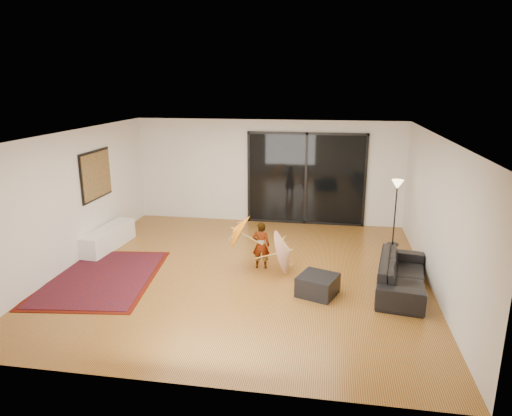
% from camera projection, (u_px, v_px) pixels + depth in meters
% --- Properties ---
extents(floor, '(7.00, 7.00, 0.00)m').
position_uv_depth(floor, '(243.00, 273.00, 8.96)').
color(floor, '#A7722D').
rests_on(floor, ground).
extents(ceiling, '(7.00, 7.00, 0.00)m').
position_uv_depth(ceiling, '(242.00, 135.00, 8.24)').
color(ceiling, white).
rests_on(ceiling, wall_back).
extents(wall_back, '(7.00, 0.00, 7.00)m').
position_uv_depth(wall_back, '(268.00, 172.00, 11.93)').
color(wall_back, silver).
rests_on(wall_back, floor).
extents(wall_front, '(7.00, 0.00, 7.00)m').
position_uv_depth(wall_front, '(185.00, 285.00, 5.27)').
color(wall_front, silver).
rests_on(wall_front, floor).
extents(wall_left, '(0.00, 7.00, 7.00)m').
position_uv_depth(wall_left, '(71.00, 199.00, 9.14)').
color(wall_left, silver).
rests_on(wall_left, floor).
extents(wall_right, '(0.00, 7.00, 7.00)m').
position_uv_depth(wall_right, '(437.00, 215.00, 8.06)').
color(wall_right, silver).
rests_on(wall_right, floor).
extents(sliding_door, '(3.06, 0.07, 2.40)m').
position_uv_depth(sliding_door, '(306.00, 179.00, 11.79)').
color(sliding_door, black).
rests_on(sliding_door, wall_back).
extents(painting, '(0.04, 1.28, 1.08)m').
position_uv_depth(painting, '(96.00, 175.00, 10.01)').
color(painting, black).
rests_on(painting, wall_left).
extents(media_console, '(0.54, 1.72, 0.47)m').
position_uv_depth(media_console, '(109.00, 238.00, 10.24)').
color(media_console, white).
rests_on(media_console, floor).
extents(speaker, '(0.31, 0.31, 0.30)m').
position_uv_depth(speaker, '(100.00, 248.00, 9.86)').
color(speaker, '#424244').
rests_on(speaker, floor).
extents(persian_rug, '(2.31, 3.01, 0.02)m').
position_uv_depth(persian_rug, '(101.00, 278.00, 8.71)').
color(persian_rug, '#4E1006').
rests_on(persian_rug, floor).
extents(sofa, '(1.10, 2.12, 0.59)m').
position_uv_depth(sofa, '(402.00, 275.00, 8.15)').
color(sofa, black).
rests_on(sofa, floor).
extents(ottoman, '(0.80, 0.80, 0.36)m').
position_uv_depth(ottoman, '(318.00, 285.00, 8.00)').
color(ottoman, black).
rests_on(ottoman, floor).
extents(floor_lamp, '(0.26, 0.26, 1.52)m').
position_uv_depth(floor_lamp, '(397.00, 194.00, 10.19)').
color(floor_lamp, black).
rests_on(floor_lamp, floor).
extents(child, '(0.36, 0.25, 0.96)m').
position_uv_depth(child, '(261.00, 245.00, 9.07)').
color(child, '#999999').
rests_on(child, floor).
extents(parasol_orange, '(0.50, 0.76, 0.84)m').
position_uv_depth(parasol_orange, '(233.00, 233.00, 9.04)').
color(parasol_orange, orange).
rests_on(parasol_orange, child).
extents(parasol_white, '(0.53, 0.88, 0.91)m').
position_uv_depth(parasol_white, '(290.00, 249.00, 8.83)').
color(parasol_white, silver).
rests_on(parasol_white, floor).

